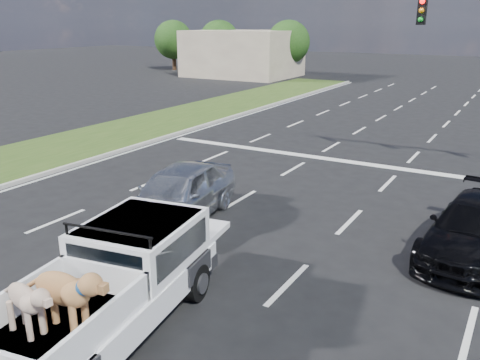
# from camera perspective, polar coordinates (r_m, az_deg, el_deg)

# --- Properties ---
(ground) EXTENTS (160.00, 160.00, 0.00)m
(ground) POSITION_cam_1_polar(r_m,az_deg,el_deg) (11.60, -2.60, -9.52)
(ground) COLOR black
(ground) RESTS_ON ground
(road_markings) EXTENTS (17.75, 60.00, 0.01)m
(road_markings) POSITION_cam_1_polar(r_m,az_deg,el_deg) (17.07, 9.36, -0.72)
(road_markings) COLOR silver
(road_markings) RESTS_ON ground
(grass_median_left) EXTENTS (5.00, 60.00, 0.10)m
(grass_median_left) POSITION_cam_1_polar(r_m,az_deg,el_deg) (23.15, -18.81, 3.49)
(grass_median_left) COLOR #2A4515
(grass_median_left) RESTS_ON ground
(curb_left) EXTENTS (0.15, 60.00, 0.14)m
(curb_left) POSITION_cam_1_polar(r_m,az_deg,el_deg) (21.40, -14.45, 2.84)
(curb_left) COLOR #A09D93
(curb_left) RESTS_ON ground
(building_left) EXTENTS (10.00, 8.00, 4.40)m
(building_left) POSITION_cam_1_polar(r_m,az_deg,el_deg) (51.60, 0.30, 14.02)
(building_left) COLOR #C2B394
(building_left) RESTS_ON ground
(tree_far_a) EXTENTS (4.20, 4.20, 5.40)m
(tree_far_a) POSITION_cam_1_polar(r_m,az_deg,el_deg) (58.76, -7.49, 15.35)
(tree_far_a) COLOR #332114
(tree_far_a) RESTS_ON ground
(tree_far_b) EXTENTS (4.20, 4.20, 5.40)m
(tree_far_b) POSITION_cam_1_polar(r_m,az_deg,el_deg) (55.32, -2.36, 15.36)
(tree_far_b) COLOR #332114
(tree_far_b) RESTS_ON ground
(tree_far_c) EXTENTS (4.20, 4.20, 5.40)m
(tree_far_c) POSITION_cam_1_polar(r_m,az_deg,el_deg) (51.48, 5.45, 15.15)
(tree_far_c) COLOR #332114
(tree_far_c) RESTS_ON ground
(pickup_truck) EXTENTS (2.64, 5.45, 1.96)m
(pickup_truck) POSITION_cam_1_polar(r_m,az_deg,el_deg) (9.12, -14.51, -11.50)
(pickup_truck) COLOR black
(pickup_truck) RESTS_ON ground
(silver_sedan) EXTENTS (2.43, 4.75, 1.55)m
(silver_sedan) POSITION_cam_1_polar(r_m,az_deg,el_deg) (13.90, -6.96, -1.51)
(silver_sedan) COLOR silver
(silver_sedan) RESTS_ON ground
(black_coupe) EXTENTS (2.28, 4.73, 1.33)m
(black_coupe) POSITION_cam_1_polar(r_m,az_deg,el_deg) (12.97, 24.93, -5.01)
(black_coupe) COLOR black
(black_coupe) RESTS_ON ground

